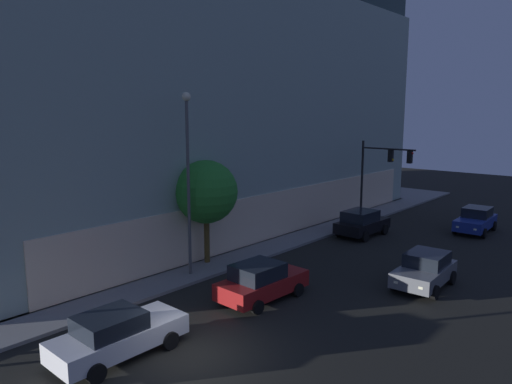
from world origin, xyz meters
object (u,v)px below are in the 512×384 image
at_px(modern_building, 158,99).
at_px(car_white, 117,334).
at_px(sidewalk_tree, 206,192).
at_px(street_lamp_sidewalk, 188,165).
at_px(car_red, 261,281).
at_px(car_grey, 425,270).
at_px(traffic_light_far_corner, 381,166).
at_px(car_black, 362,223).
at_px(car_blue, 476,220).

bearing_deg(modern_building, car_white, -130.56).
relative_size(sidewalk_tree, car_white, 1.22).
bearing_deg(street_lamp_sidewalk, sidewalk_tree, 22.36).
height_order(car_red, car_grey, car_red).
distance_m(sidewalk_tree, car_red, 6.66).
bearing_deg(street_lamp_sidewalk, traffic_light_far_corner, -5.69).
distance_m(modern_building, car_white, 26.45).
height_order(sidewalk_tree, car_grey, sidewalk_tree).
distance_m(car_black, car_blue, 8.44).
xyz_separation_m(traffic_light_far_corner, car_black, (-4.20, -0.82, -3.51)).
bearing_deg(traffic_light_far_corner, car_red, -170.09).
xyz_separation_m(traffic_light_far_corner, car_white, (-24.43, -2.61, -3.61)).
relative_size(modern_building, traffic_light_far_corner, 6.18).
xyz_separation_m(modern_building, sidewalk_tree, (-7.34, -13.85, -5.43)).
xyz_separation_m(car_grey, car_black, (6.62, 7.09, 0.07)).
relative_size(car_white, car_red, 1.05).
bearing_deg(car_black, street_lamp_sidewalk, 169.06).
height_order(traffic_light_far_corner, car_red, traffic_light_far_corner).
bearing_deg(car_white, traffic_light_far_corner, 6.11).
xyz_separation_m(car_red, car_black, (13.10, 2.20, 0.06)).
relative_size(street_lamp_sidewalk, car_black, 2.12).
xyz_separation_m(traffic_light_far_corner, sidewalk_tree, (-15.53, 2.51, -0.32)).
relative_size(car_red, car_blue, 0.98).
bearing_deg(car_red, car_grey, -37.02).
xyz_separation_m(sidewalk_tree, car_red, (-1.77, -5.53, -3.25)).
height_order(modern_building, car_blue, modern_building).
bearing_deg(modern_building, car_black, -76.93).
bearing_deg(car_grey, car_white, 158.73).
height_order(traffic_light_far_corner, car_white, traffic_light_far_corner).
bearing_deg(street_lamp_sidewalk, modern_building, 57.75).
distance_m(sidewalk_tree, car_blue, 20.06).
bearing_deg(car_white, modern_building, 49.44).
xyz_separation_m(car_white, car_blue, (26.59, -3.74, 0.05)).
xyz_separation_m(modern_building, car_white, (-16.24, -18.98, -8.72)).
distance_m(car_white, car_red, 7.14).
distance_m(sidewalk_tree, car_grey, 11.89).
relative_size(car_red, car_grey, 1.08).
bearing_deg(sidewalk_tree, car_red, -107.78).
xyz_separation_m(street_lamp_sidewalk, car_red, (0.11, -4.76, -4.96)).
xyz_separation_m(car_white, car_black, (20.23, 1.79, 0.10)).
height_order(car_red, car_black, car_black).
distance_m(modern_building, car_blue, 26.43).
height_order(car_white, car_black, car_black).
bearing_deg(street_lamp_sidewalk, car_blue, -22.46).
height_order(car_white, car_red, car_red).
relative_size(traffic_light_far_corner, car_white, 1.31).
height_order(sidewalk_tree, car_black, sidewalk_tree).
distance_m(car_grey, car_blue, 13.08).
xyz_separation_m(car_red, car_grey, (6.48, -4.89, -0.01)).
relative_size(modern_building, car_black, 8.69).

